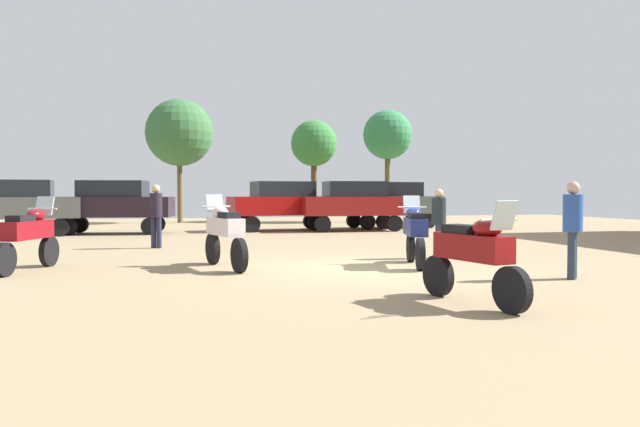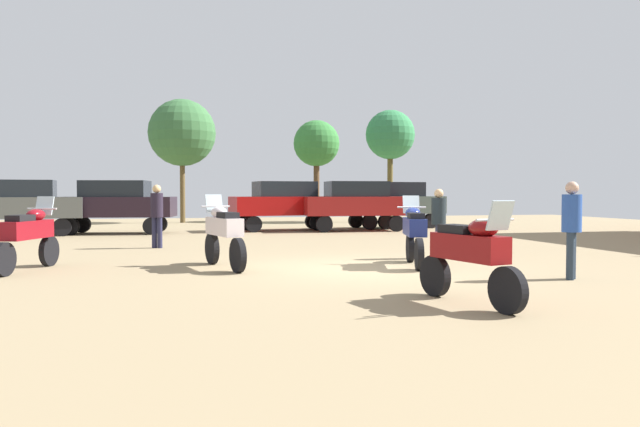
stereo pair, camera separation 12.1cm
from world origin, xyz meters
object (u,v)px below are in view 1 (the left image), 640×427
object	(u,v)px
motorcycle_7	(225,232)
person_3	(156,211)
motorcycle_6	(415,232)
car_5	(354,202)
person_2	(573,222)
tree_3	(314,144)
motorcycle_2	(474,253)
car_4	(283,202)
tree_4	(388,136)
car_3	(114,203)
tree_1	(179,133)
person_1	(439,218)
motorcycle_4	(29,234)
car_2	(391,201)
car_1	(17,203)

from	to	relation	value
motorcycle_7	person_3	size ratio (longest dim) A/B	1.27
motorcycle_6	car_5	distance (m)	11.78
person_3	person_2	bearing A→B (deg)	162.32
tree_3	motorcycle_2	bearing A→B (deg)	-98.26
car_4	person_3	bearing A→B (deg)	138.81
person_2	tree_4	size ratio (longest dim) A/B	0.30
motorcycle_6	car_4	xyz separation A→B (m)	(-0.54, 12.49, 0.44)
motorcycle_2	person_3	xyz separation A→B (m)	(-4.43, 9.92, 0.32)
person_2	car_4	bearing A→B (deg)	54.03
motorcycle_7	car_3	bearing A→B (deg)	90.92
motorcycle_6	car_4	world-z (taller)	car_4
person_2	tree_4	xyz separation A→B (m)	(4.25, 21.02, 3.54)
car_5	person_3	bearing A→B (deg)	130.67
tree_1	person_2	bearing A→B (deg)	-74.03
person_2	tree_1	size ratio (longest dim) A/B	0.28
person_1	motorcycle_2	bearing A→B (deg)	178.45
person_2	person_3	distance (m)	10.93
person_2	tree_1	world-z (taller)	tree_1
motorcycle_2	tree_3	xyz separation A→B (m)	(3.56, 24.54, 3.46)
person_3	tree_1	xyz separation A→B (m)	(0.88, 14.53, 3.57)
car_4	car_5	xyz separation A→B (m)	(2.78, -0.93, 0.00)
motorcycle_4	car_2	size ratio (longest dim) A/B	0.48
car_4	car_3	bearing A→B (deg)	87.26
motorcycle_4	motorcycle_7	xyz separation A→B (m)	(3.79, -0.44, 0.02)
person_3	tree_4	distance (m)	17.73
motorcycle_6	car_3	bearing A→B (deg)	135.25
motorcycle_6	car_1	bearing A→B (deg)	146.37
person_1	tree_4	distance (m)	18.32
person_1	tree_3	xyz separation A→B (m)	(1.46, 18.92, 3.22)
motorcycle_6	tree_1	bearing A→B (deg)	117.61
motorcycle_7	car_3	distance (m)	11.95
car_2	car_3	xyz separation A→B (m)	(-11.45, -1.00, 0.00)
person_2	person_3	xyz separation A→B (m)	(-7.35, 8.08, 0.01)
person_1	person_2	distance (m)	3.88
motorcycle_7	car_3	size ratio (longest dim) A/B	0.50
motorcycle_4	motorcycle_6	world-z (taller)	motorcycle_6
person_3	tree_4	world-z (taller)	tree_4
car_5	tree_3	size ratio (longest dim) A/B	0.80
motorcycle_4	tree_4	distance (m)	22.68
car_2	car_5	size ratio (longest dim) A/B	1.02
motorcycle_6	person_1	xyz separation A→B (m)	(1.14, 1.28, 0.22)
car_1	car_4	xyz separation A→B (m)	(9.78, 0.78, 0.00)
person_3	motorcycle_7	bearing A→B (deg)	136.29
tree_1	car_4	bearing A→B (deg)	-62.50
person_3	car_4	bearing A→B (deg)	-95.01
tree_1	tree_3	bearing A→B (deg)	0.74
motorcycle_2	car_2	distance (m)	18.25
car_4	tree_3	distance (m)	8.85
car_4	tree_1	world-z (taller)	tree_1
tree_3	tree_4	xyz separation A→B (m)	(3.61, -1.69, 0.40)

